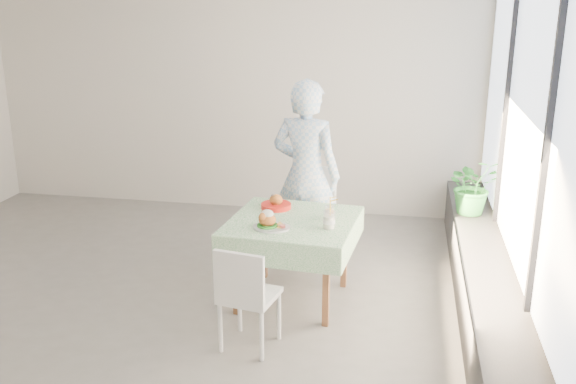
% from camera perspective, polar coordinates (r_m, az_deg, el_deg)
% --- Properties ---
extents(floor, '(6.00, 6.00, 0.00)m').
position_cam_1_polar(floor, '(5.96, -11.23, -8.67)').
color(floor, '#64625E').
rests_on(floor, ground).
extents(wall_back, '(6.00, 0.02, 2.80)m').
position_cam_1_polar(wall_back, '(7.84, -5.08, 8.54)').
color(wall_back, beige).
rests_on(wall_back, ground).
extents(wall_right, '(0.02, 5.00, 2.80)m').
position_cam_1_polar(wall_right, '(5.17, 20.40, 3.05)').
color(wall_right, beige).
rests_on(wall_right, ground).
extents(window_pane, '(0.01, 4.80, 2.18)m').
position_cam_1_polar(window_pane, '(5.12, 20.36, 5.79)').
color(window_pane, '#D1E0F9').
rests_on(window_pane, ground).
extents(window_ledge, '(0.40, 4.80, 0.50)m').
position_cam_1_polar(window_ledge, '(5.52, 17.09, -8.47)').
color(window_ledge, black).
rests_on(window_ledge, ground).
extents(cafe_table, '(1.13, 1.13, 0.74)m').
position_cam_1_polar(cafe_table, '(5.53, 0.42, -5.22)').
color(cafe_table, brown).
rests_on(cafe_table, ground).
extents(chair_far, '(0.56, 0.56, 0.95)m').
position_cam_1_polar(chair_far, '(6.37, 1.65, -3.72)').
color(chair_far, white).
rests_on(chair_far, ground).
extents(chair_near, '(0.45, 0.45, 0.83)m').
position_cam_1_polar(chair_near, '(4.91, -3.47, -10.94)').
color(chair_near, white).
rests_on(chair_near, ground).
extents(diner, '(0.75, 0.57, 1.84)m').
position_cam_1_polar(diner, '(6.10, 1.62, 1.49)').
color(diner, '#8DB9E2').
rests_on(diner, ground).
extents(main_dish, '(0.31, 0.31, 0.16)m').
position_cam_1_polar(main_dish, '(5.21, -1.67, -2.71)').
color(main_dish, white).
rests_on(main_dish, cafe_table).
extents(juice_cup_orange, '(0.08, 0.08, 0.24)m').
position_cam_1_polar(juice_cup_orange, '(5.42, 3.69, -1.91)').
color(juice_cup_orange, white).
rests_on(juice_cup_orange, cafe_table).
extents(juice_cup_lemonade, '(0.10, 0.10, 0.29)m').
position_cam_1_polar(juice_cup_lemonade, '(5.22, 3.68, -2.54)').
color(juice_cup_lemonade, white).
rests_on(juice_cup_lemonade, cafe_table).
extents(second_dish, '(0.27, 0.27, 0.13)m').
position_cam_1_polar(second_dish, '(5.70, -1.07, -1.09)').
color(second_dish, red).
rests_on(second_dish, cafe_table).
extents(potted_plant, '(0.63, 0.58, 0.57)m').
position_cam_1_polar(potted_plant, '(6.50, 16.15, 0.55)').
color(potted_plant, '#297C32').
rests_on(potted_plant, window_ledge).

